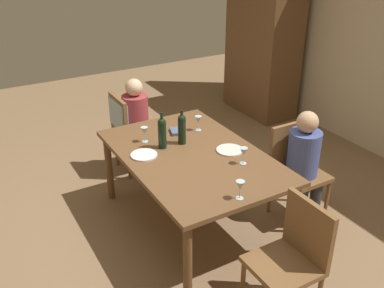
% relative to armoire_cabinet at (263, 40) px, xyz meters
% --- Properties ---
extents(ground_plane, '(10.00, 10.00, 0.00)m').
position_rel_armoire_cabinet_xyz_m(ground_plane, '(1.98, -2.33, -1.10)').
color(ground_plane, '#846647').
extents(armoire_cabinet, '(1.18, 0.62, 2.18)m').
position_rel_armoire_cabinet_xyz_m(armoire_cabinet, '(0.00, 0.00, 0.00)').
color(armoire_cabinet, brown).
rests_on(armoire_cabinet, ground_plane).
extents(dining_table, '(1.77, 1.15, 0.76)m').
position_rel_armoire_cabinet_xyz_m(dining_table, '(1.98, -2.33, -0.41)').
color(dining_table, brown).
rests_on(dining_table, ground_plane).
extents(chair_left_end, '(0.44, 0.46, 0.92)m').
position_rel_armoire_cabinet_xyz_m(chair_left_end, '(0.72, -2.45, -0.50)').
color(chair_left_end, brown).
rests_on(chair_left_end, ground_plane).
extents(chair_far_right, '(0.44, 0.44, 0.92)m').
position_rel_armoire_cabinet_xyz_m(chair_far_right, '(2.29, -1.37, -0.56)').
color(chair_far_right, brown).
rests_on(chair_far_right, ground_plane).
extents(chair_right_end, '(0.44, 0.44, 0.92)m').
position_rel_armoire_cabinet_xyz_m(chair_right_end, '(3.25, -2.24, -0.56)').
color(chair_right_end, brown).
rests_on(chair_right_end, ground_plane).
extents(person_woman_host, '(0.29, 0.33, 1.09)m').
position_rel_armoire_cabinet_xyz_m(person_woman_host, '(0.72, -2.30, -0.46)').
color(person_woman_host, '#33333D').
rests_on(person_woman_host, ground_plane).
extents(person_man_bearded, '(0.34, 0.30, 1.11)m').
position_rel_armoire_cabinet_xyz_m(person_man_bearded, '(2.41, -1.37, -0.45)').
color(person_man_bearded, '#33333D').
rests_on(person_man_bearded, ground_plane).
extents(wine_bottle_tall_green, '(0.08, 0.08, 0.35)m').
position_rel_armoire_cabinet_xyz_m(wine_bottle_tall_green, '(1.74, -2.50, -0.18)').
color(wine_bottle_tall_green, black).
rests_on(wine_bottle_tall_green, dining_table).
extents(wine_bottle_dark_red, '(0.07, 0.07, 0.33)m').
position_rel_armoire_cabinet_xyz_m(wine_bottle_dark_red, '(1.75, -2.30, -0.19)').
color(wine_bottle_dark_red, black).
rests_on(wine_bottle_dark_red, dining_table).
extents(wine_glass_near_left, '(0.07, 0.07, 0.15)m').
position_rel_armoire_cabinet_xyz_m(wine_glass_near_left, '(1.58, -2.02, -0.23)').
color(wine_glass_near_left, silver).
rests_on(wine_glass_near_left, dining_table).
extents(wine_glass_centre, '(0.07, 0.07, 0.15)m').
position_rel_armoire_cabinet_xyz_m(wine_glass_centre, '(2.77, -2.37, -0.23)').
color(wine_glass_centre, silver).
rests_on(wine_glass_centre, dining_table).
extents(wine_glass_near_right, '(0.07, 0.07, 0.15)m').
position_rel_armoire_cabinet_xyz_m(wine_glass_near_right, '(1.55, -2.58, -0.23)').
color(wine_glass_near_right, silver).
rests_on(wine_glass_near_right, dining_table).
extents(wine_glass_far, '(0.07, 0.07, 0.15)m').
position_rel_armoire_cabinet_xyz_m(wine_glass_far, '(2.35, -2.04, -0.23)').
color(wine_glass_far, silver).
rests_on(wine_glass_far, dining_table).
extents(dinner_plate_host, '(0.24, 0.24, 0.01)m').
position_rel_armoire_cabinet_xyz_m(dinner_plate_host, '(1.80, -2.71, -0.33)').
color(dinner_plate_host, white).
rests_on(dinner_plate_host, dining_table).
extents(dinner_plate_guest_left, '(0.24, 0.24, 0.01)m').
position_rel_armoire_cabinet_xyz_m(dinner_plate_guest_left, '(2.10, -2.00, -0.33)').
color(dinner_plate_guest_left, silver).
rests_on(dinner_plate_guest_left, dining_table).
extents(folded_napkin, '(0.19, 0.16, 0.03)m').
position_rel_armoire_cabinet_xyz_m(folded_napkin, '(1.52, -2.23, -0.32)').
color(folded_napkin, '#4C5B75').
rests_on(folded_napkin, dining_table).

